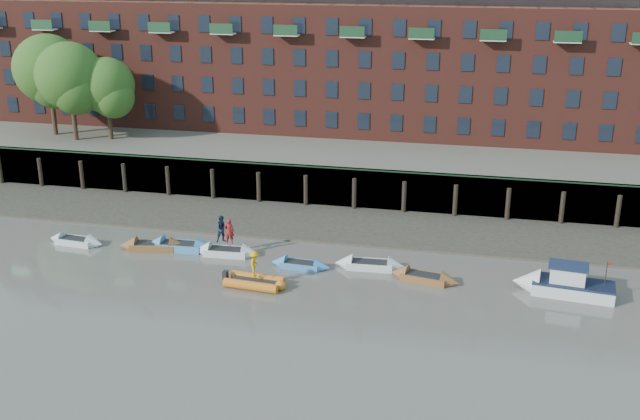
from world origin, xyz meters
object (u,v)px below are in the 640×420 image
(rowboat_6, at_px, (424,278))
(person_rib_crew, at_px, (255,264))
(rib_tender, at_px, (257,282))
(rowboat_2, at_px, (180,246))
(rowboat_3, at_px, (226,252))
(person_rower_b, at_px, (222,229))
(rowboat_4, at_px, (300,265))
(rowboat_0, at_px, (76,241))
(person_rower_a, at_px, (229,231))
(rowboat_1, at_px, (154,246))
(motor_launch, at_px, (556,283))
(rowboat_5, at_px, (370,265))

(rowboat_6, xyz_separation_m, person_rib_crew, (-10.22, -3.01, 1.23))
(person_rib_crew, bearing_deg, rib_tender, -124.40)
(rowboat_2, height_order, rowboat_3, rowboat_2)
(rib_tender, relative_size, person_rower_b, 2.07)
(rowboat_2, xyz_separation_m, rowboat_4, (8.97, -1.24, -0.05))
(rib_tender, bearing_deg, rowboat_0, 169.63)
(rowboat_0, height_order, person_rower_a, person_rower_a)
(rowboat_1, xyz_separation_m, person_rib_crew, (8.72, -4.22, 1.22))
(motor_launch, distance_m, person_rower_b, 21.94)
(rib_tender, height_order, person_rib_crew, person_rib_crew)
(rowboat_3, distance_m, rib_tender, 5.64)
(rowboat_0, xyz_separation_m, rowboat_1, (5.82, 0.26, 0.03))
(rowboat_2, distance_m, person_rib_crew, 8.36)
(rowboat_4, bearing_deg, rowboat_0, -179.29)
(rowboat_0, distance_m, rowboat_4, 16.63)
(rowboat_4, xyz_separation_m, motor_launch, (16.11, -0.30, 0.42))
(rowboat_1, relative_size, person_rower_b, 2.65)
(rowboat_0, bearing_deg, person_rower_a, 6.77)
(rowboat_0, xyz_separation_m, person_rower_b, (10.87, 0.49, 1.62))
(rowboat_1, height_order, rowboat_6, rowboat_1)
(motor_launch, bearing_deg, person_rower_b, 2.98)
(rowboat_3, height_order, person_rower_b, person_rower_b)
(rowboat_3, bearing_deg, rowboat_2, 173.27)
(rowboat_0, distance_m, rowboat_6, 24.78)
(rowboat_2, distance_m, rowboat_5, 13.44)
(rowboat_3, xyz_separation_m, person_rower_b, (-0.27, 0.11, 1.60))
(person_rib_crew, bearing_deg, rowboat_0, 67.94)
(rowboat_6, xyz_separation_m, rib_tender, (-10.10, -3.08, 0.06))
(rowboat_2, distance_m, motor_launch, 25.13)
(person_rib_crew, bearing_deg, rowboat_3, 31.20)
(rowboat_5, height_order, rib_tender, rowboat_5)
(rowboat_3, bearing_deg, rowboat_6, -8.55)
(rowboat_5, xyz_separation_m, rib_tender, (-6.43, -4.32, 0.05))
(rowboat_0, xyz_separation_m, rowboat_4, (16.62, -0.62, -0.01))
(rowboat_0, relative_size, rowboat_2, 0.87)
(person_rower_b, bearing_deg, person_rower_a, -46.89)
(rowboat_6, bearing_deg, rib_tender, -151.90)
(rowboat_1, relative_size, person_rib_crew, 2.97)
(rowboat_4, relative_size, person_rib_crew, 2.42)
(rowboat_1, xyz_separation_m, rowboat_4, (10.80, -0.88, -0.04))
(rib_tender, xyz_separation_m, person_rower_a, (-3.25, 4.39, 1.49))
(rowboat_6, relative_size, person_rower_b, 2.46)
(rowboat_2, relative_size, rowboat_5, 1.07)
(rowboat_5, bearing_deg, person_rib_crew, -150.11)
(rowboat_0, distance_m, rowboat_3, 11.15)
(rowboat_0, xyz_separation_m, rowboat_2, (7.65, 0.62, 0.04))
(rowboat_1, height_order, person_rower_b, person_rower_b)
(rowboat_5, distance_m, person_rower_b, 10.34)
(motor_launch, xyz_separation_m, person_rib_crew, (-18.19, -3.04, 0.84))
(person_rower_b, bearing_deg, rowboat_5, -34.84)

